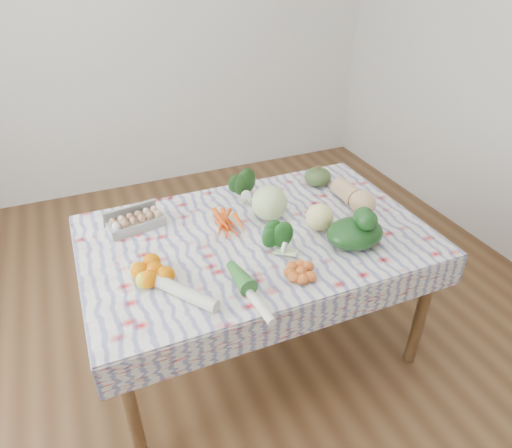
% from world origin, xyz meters
% --- Properties ---
extents(ground, '(4.50, 4.50, 0.00)m').
position_xyz_m(ground, '(0.00, 0.00, 0.00)').
color(ground, '#51331B').
rests_on(ground, ground).
extents(wall_back, '(4.00, 0.04, 2.80)m').
position_xyz_m(wall_back, '(0.00, 2.25, 1.40)').
color(wall_back, silver).
rests_on(wall_back, ground).
extents(dining_table, '(1.60, 1.00, 0.75)m').
position_xyz_m(dining_table, '(0.00, 0.00, 0.68)').
color(dining_table, brown).
rests_on(dining_table, ground).
extents(tablecloth, '(1.66, 1.06, 0.01)m').
position_xyz_m(tablecloth, '(0.00, 0.00, 0.76)').
color(tablecloth, silver).
rests_on(tablecloth, dining_table).
extents(egg_carton, '(0.29, 0.16, 0.07)m').
position_xyz_m(egg_carton, '(-0.53, 0.27, 0.80)').
color(egg_carton, '#989893').
rests_on(egg_carton, tablecloth).
extents(carrot_bunch, '(0.27, 0.25, 0.04)m').
position_xyz_m(carrot_bunch, '(-0.12, 0.11, 0.78)').
color(carrot_bunch, '#EA4F11').
rests_on(carrot_bunch, tablecloth).
extents(kale_bunch, '(0.18, 0.16, 0.13)m').
position_xyz_m(kale_bunch, '(0.09, 0.36, 0.83)').
color(kale_bunch, '#163511').
rests_on(kale_bunch, tablecloth).
extents(kabocha_squash, '(0.20, 0.20, 0.10)m').
position_xyz_m(kabocha_squash, '(0.53, 0.34, 0.81)').
color(kabocha_squash, '#3D5529').
rests_on(kabocha_squash, tablecloth).
extents(cabbage, '(0.18, 0.18, 0.18)m').
position_xyz_m(cabbage, '(0.12, 0.11, 0.85)').
color(cabbage, '#BDDB88').
rests_on(cabbage, tablecloth).
extents(butternut_squash, '(0.14, 0.30, 0.14)m').
position_xyz_m(butternut_squash, '(0.59, 0.05, 0.83)').
color(butternut_squash, tan).
rests_on(butternut_squash, tablecloth).
extents(orange_cluster, '(0.31, 0.31, 0.08)m').
position_xyz_m(orange_cluster, '(-0.52, -0.14, 0.80)').
color(orange_cluster, orange).
rests_on(orange_cluster, tablecloth).
extents(broccoli, '(0.20, 0.20, 0.10)m').
position_xyz_m(broccoli, '(0.02, -0.17, 0.81)').
color(broccoli, '#195019').
rests_on(broccoli, tablecloth).
extents(mandarin_cluster, '(0.22, 0.22, 0.05)m').
position_xyz_m(mandarin_cluster, '(0.05, -0.37, 0.79)').
color(mandarin_cluster, '#D36022').
rests_on(mandarin_cluster, tablecloth).
extents(grapefruit, '(0.15, 0.15, 0.14)m').
position_xyz_m(grapefruit, '(0.31, -0.08, 0.83)').
color(grapefruit, '#F1E986').
rests_on(grapefruit, tablecloth).
extents(spinach_bag, '(0.31, 0.26, 0.12)m').
position_xyz_m(spinach_bag, '(0.39, -0.26, 0.82)').
color(spinach_bag, black).
rests_on(spinach_bag, tablecloth).
extents(daikon, '(0.27, 0.35, 0.06)m').
position_xyz_m(daikon, '(-0.46, -0.29, 0.79)').
color(daikon, beige).
rests_on(daikon, tablecloth).
extents(leek, '(0.07, 0.36, 0.04)m').
position_xyz_m(leek, '(-0.20, -0.41, 0.78)').
color(leek, white).
rests_on(leek, tablecloth).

